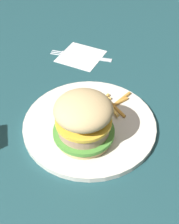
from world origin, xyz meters
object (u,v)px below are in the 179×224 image
Objects in this scene: sandwich at (84,120)px; napkin at (81,56)px; plate at (90,124)px; fries_pile at (111,104)px; fork at (80,55)px.

sandwich is 1.10× the size of napkin.
plate reaches higher than napkin.
sandwich is at bearing 19.06° from plate.
napkin is (-0.21, -0.17, -0.01)m from plate.
sandwich is (0.04, 0.01, 0.06)m from plate.
napkin is (-0.14, -0.18, -0.02)m from fries_pile.
plate is at bearing -160.94° from sandwich.
plate is 2.48× the size of fries_pile.
fries_pile reaches higher than napkin.
fries_pile is 0.66× the size of fork.
napkin is at bearing -128.27° from fries_pile.
napkin is at bearing -141.43° from plate.
fries_pile is 0.23m from fork.
plate is at bearing 38.57° from napkin.
plate is at bearing 38.90° from fork.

